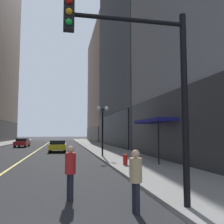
# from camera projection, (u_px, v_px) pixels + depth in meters

# --- Properties ---
(ground_plane) EXTENTS (200.00, 200.00, 0.00)m
(ground_plane) POSITION_uv_depth(u_px,v_px,m) (43.00, 147.00, 37.05)
(ground_plane) COLOR #262628
(sidewalk_right) EXTENTS (4.50, 78.00, 0.15)m
(sidewalk_right) POSITION_uv_depth(u_px,v_px,m) (96.00, 146.00, 38.67)
(sidewalk_right) COLOR gray
(sidewalk_right) RESTS_ON ground
(lane_centre_stripe) EXTENTS (0.16, 70.00, 0.01)m
(lane_centre_stripe) POSITION_uv_depth(u_px,v_px,m) (43.00, 147.00, 37.05)
(lane_centre_stripe) COLOR #E5D64C
(lane_centre_stripe) RESTS_ON ground
(building_right_far) EXTENTS (15.52, 26.00, 29.44)m
(building_right_far) POSITION_uv_depth(u_px,v_px,m) (120.00, 87.00, 66.28)
(building_right_far) COLOR gray
(building_right_far) RESTS_ON ground
(storefront_awning_right) EXTENTS (1.60, 5.14, 3.12)m
(storefront_awning_right) POSITION_uv_depth(u_px,v_px,m) (155.00, 121.00, 17.82)
(storefront_awning_right) COLOR navy
(storefront_awning_right) RESTS_ON ground
(car_yellow) EXTENTS (1.83, 4.02, 1.32)m
(car_yellow) POSITION_uv_depth(u_px,v_px,m) (58.00, 145.00, 27.10)
(car_yellow) COLOR yellow
(car_yellow) RESTS_ON ground
(car_red) EXTENTS (1.85, 4.22, 1.32)m
(car_red) POSITION_uv_depth(u_px,v_px,m) (22.00, 142.00, 36.31)
(car_red) COLOR #B21919
(car_red) RESTS_ON ground
(pedestrian_in_tan_trench) EXTENTS (0.40, 0.40, 1.67)m
(pedestrian_in_tan_trench) POSITION_uv_depth(u_px,v_px,m) (136.00, 176.00, 6.43)
(pedestrian_in_tan_trench) COLOR black
(pedestrian_in_tan_trench) RESTS_ON ground
(pedestrian_in_red_jacket) EXTENTS (0.45, 0.45, 1.71)m
(pedestrian_in_red_jacket) POSITION_uv_depth(u_px,v_px,m) (70.00, 168.00, 7.68)
(pedestrian_in_red_jacket) COLOR black
(pedestrian_in_red_jacket) RESTS_ON ground
(traffic_light_near_right) EXTENTS (3.43, 0.35, 5.65)m
(traffic_light_near_right) POSITION_uv_depth(u_px,v_px,m) (148.00, 73.00, 6.56)
(traffic_light_near_right) COLOR black
(traffic_light_near_right) RESTS_ON ground
(street_lamp_right_mid) EXTENTS (1.06, 0.36, 4.43)m
(street_lamp_right_mid) POSITION_uv_depth(u_px,v_px,m) (103.00, 120.00, 20.82)
(street_lamp_right_mid) COLOR black
(street_lamp_right_mid) RESTS_ON ground
(fire_hydrant_right) EXTENTS (0.28, 0.28, 0.80)m
(fire_hydrant_right) POSITION_uv_depth(u_px,v_px,m) (125.00, 161.00, 14.97)
(fire_hydrant_right) COLOR red
(fire_hydrant_right) RESTS_ON ground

